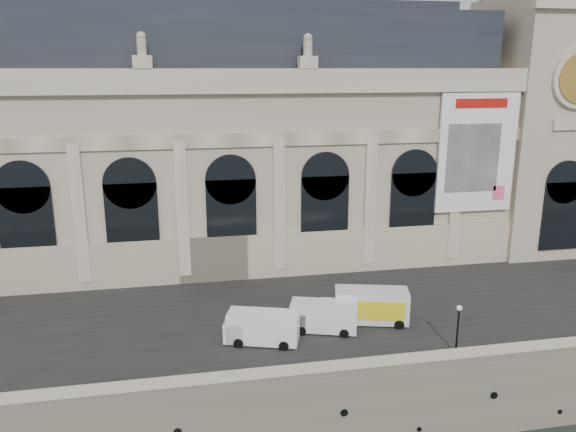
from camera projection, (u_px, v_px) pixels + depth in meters
name	position (u px, v px, depth m)	size (l,w,h in m)	color
quay	(255.00, 264.00, 74.14)	(160.00, 70.00, 6.00)	#7A715E
street	(283.00, 307.00, 53.42)	(160.00, 24.00, 0.06)	#2D2D2D
parapet	(316.00, 374.00, 40.55)	(160.00, 1.40, 1.21)	#7A715E
museum	(206.00, 142.00, 64.85)	(69.00, 18.70, 29.10)	#BFAE93
clock_pavilion	(536.00, 107.00, 68.37)	(13.00, 14.72, 36.70)	#BFAE93
van_b	(259.00, 327.00, 46.16)	(6.44, 4.00, 2.69)	white
van_c	(319.00, 317.00, 48.27)	(6.27, 3.91, 2.62)	white
box_truck	(366.00, 306.00, 49.83)	(8.08, 4.30, 3.11)	silver
lamp_right	(458.00, 330.00, 44.05)	(0.43, 0.43, 4.21)	black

